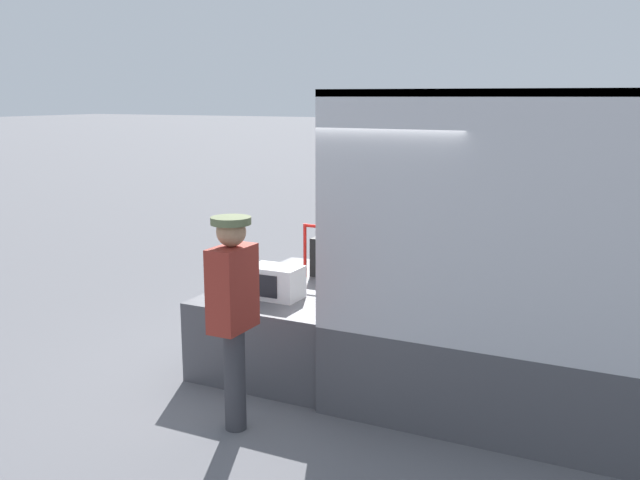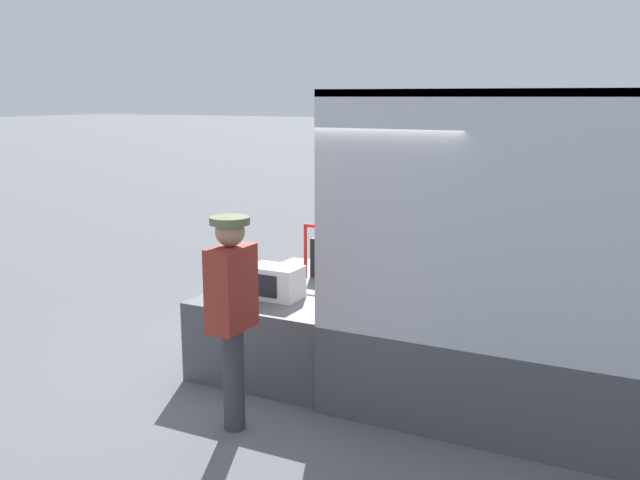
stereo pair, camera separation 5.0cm
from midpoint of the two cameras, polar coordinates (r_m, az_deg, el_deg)
The scene contains 5 objects.
ground_plane at distance 7.47m, azimuth 4.01°, elevation -10.20°, with size 160.00×160.00×0.00m, color slate.
tailgate_deck at distance 7.63m, azimuth -1.15°, elevation -6.52°, with size 1.49×2.24×0.79m, color #4C4C51.
microwave at distance 7.02m, azimuth -3.39°, elevation -3.39°, with size 0.51×0.35×0.32m.
portable_generator at distance 7.86m, azimuth 1.68°, elevation -1.29°, with size 0.62×0.43×0.59m.
worker_person at distance 5.85m, azimuth -6.83°, elevation -4.80°, with size 0.33×0.44×1.81m.
Camera 2 is at (2.70, -6.39, 2.75)m, focal length 40.00 mm.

